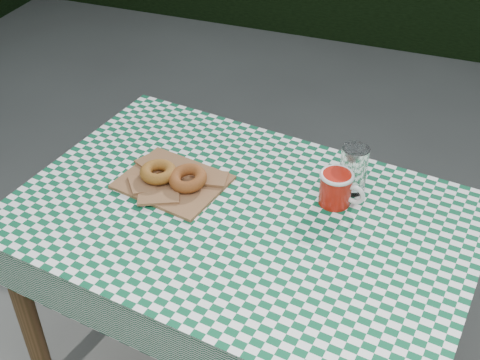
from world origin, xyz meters
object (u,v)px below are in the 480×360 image
coffee_mug (336,188)px  table (241,308)px  drinking_glass (353,169)px  paper_bag (173,181)px

coffee_mug → table: bearing=-139.3°
coffee_mug → drinking_glass: 0.08m
coffee_mug → drinking_glass: (0.03, 0.08, 0.02)m
paper_bag → drinking_glass: drinking_glass is taller
table → paper_bag: 0.46m
paper_bag → coffee_mug: bearing=9.6°
table → paper_bag: (-0.23, 0.06, 0.39)m
paper_bag → drinking_glass: size_ratio=2.06×
table → coffee_mug: size_ratio=6.95×
table → paper_bag: size_ratio=4.21×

